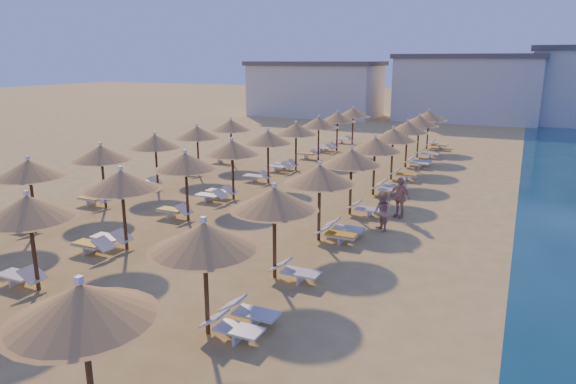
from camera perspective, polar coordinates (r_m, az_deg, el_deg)
The scene contains 8 objects.
ground at distance 19.11m, azimuth -8.37°, elevation -6.13°, with size 220.00×220.00×0.00m, color tan.
hotel_blocks at distance 61.39m, azimuth 19.23°, elevation 10.92°, with size 46.74×11.79×8.10m.
parasol_row_east at distance 22.50m, azimuth 7.07°, elevation 3.73°, with size 2.77×40.71×3.07m.
parasol_row_west at distance 24.95m, azimuth -6.21°, elevation 4.81°, with size 2.77×40.71×3.07m.
parasol_row_inland at distance 26.18m, azimuth -17.16°, elevation 4.71°, with size 2.77×21.74×3.07m.
loungers at distance 24.29m, azimuth -2.88°, elevation -0.65°, with size 13.62×39.46×0.66m.
beachgoer_c at distance 22.74m, azimuth 12.28°, elevation -0.56°, with size 1.06×0.44×1.81m, color tan.
beachgoer_b at distance 20.79m, azimuth 10.37°, elevation -2.23°, with size 0.76×0.59×1.57m, color tan.
Camera 1 is at (9.93, -14.90, 6.67)m, focal length 32.00 mm.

